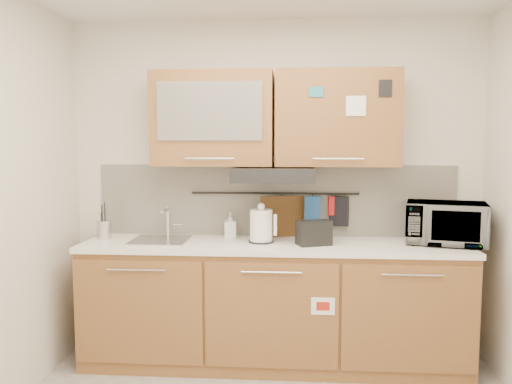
# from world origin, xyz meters

# --- Properties ---
(wall_back) EXTENTS (3.20, 0.00, 3.20)m
(wall_back) POSITION_xyz_m (0.00, 1.50, 1.30)
(wall_back) COLOR silver
(wall_back) RESTS_ON ground
(base_cabinet) EXTENTS (2.80, 0.64, 0.88)m
(base_cabinet) POSITION_xyz_m (0.00, 1.19, 0.41)
(base_cabinet) COLOR olive
(base_cabinet) RESTS_ON floor
(countertop) EXTENTS (2.82, 0.62, 0.04)m
(countertop) POSITION_xyz_m (0.00, 1.19, 0.90)
(countertop) COLOR white
(countertop) RESTS_ON base_cabinet
(backsplash) EXTENTS (2.80, 0.02, 0.56)m
(backsplash) POSITION_xyz_m (0.00, 1.49, 1.20)
(backsplash) COLOR silver
(backsplash) RESTS_ON countertop
(upper_cabinets) EXTENTS (1.82, 0.37, 0.70)m
(upper_cabinets) POSITION_xyz_m (-0.00, 1.32, 1.83)
(upper_cabinets) COLOR olive
(upper_cabinets) RESTS_ON wall_back
(range_hood) EXTENTS (0.60, 0.46, 0.10)m
(range_hood) POSITION_xyz_m (0.00, 1.25, 1.42)
(range_hood) COLOR black
(range_hood) RESTS_ON upper_cabinets
(sink) EXTENTS (0.42, 0.40, 0.26)m
(sink) POSITION_xyz_m (-0.85, 1.21, 0.92)
(sink) COLOR silver
(sink) RESTS_ON countertop
(utensil_rail) EXTENTS (1.30, 0.02, 0.02)m
(utensil_rail) POSITION_xyz_m (0.00, 1.45, 1.26)
(utensil_rail) COLOR black
(utensil_rail) RESTS_ON backsplash
(utensil_crock) EXTENTS (0.15, 0.15, 0.28)m
(utensil_crock) POSITION_xyz_m (-1.30, 1.25, 0.99)
(utensil_crock) COLOR silver
(utensil_crock) RESTS_ON countertop
(kettle) EXTENTS (0.21, 0.19, 0.29)m
(kettle) POSITION_xyz_m (-0.09, 1.20, 1.04)
(kettle) COLOR white
(kettle) RESTS_ON countertop
(toaster) EXTENTS (0.27, 0.21, 0.18)m
(toaster) POSITION_xyz_m (0.29, 1.12, 1.01)
(toaster) COLOR black
(toaster) RESTS_ON countertop
(microwave) EXTENTS (0.62, 0.50, 0.30)m
(microwave) POSITION_xyz_m (1.25, 1.23, 1.07)
(microwave) COLOR #999999
(microwave) RESTS_ON countertop
(soap_bottle) EXTENTS (0.10, 0.10, 0.20)m
(soap_bottle) POSITION_xyz_m (-0.34, 1.36, 1.02)
(soap_bottle) COLOR #999999
(soap_bottle) RESTS_ON countertop
(cutting_board) EXTENTS (0.34, 0.12, 0.42)m
(cutting_board) POSITION_xyz_m (0.06, 1.44, 1.03)
(cutting_board) COLOR brown
(cutting_board) RESTS_ON utensil_rail
(oven_mitt) EXTENTS (0.12, 0.03, 0.20)m
(oven_mitt) POSITION_xyz_m (0.30, 1.44, 1.14)
(oven_mitt) COLOR #205296
(oven_mitt) RESTS_ON utensil_rail
(dark_pouch) EXTENTS (0.15, 0.08, 0.23)m
(dark_pouch) POSITION_xyz_m (0.50, 1.44, 1.13)
(dark_pouch) COLOR black
(dark_pouch) RESTS_ON utensil_rail
(pot_holder) EXTENTS (0.12, 0.05, 0.15)m
(pot_holder) POSITION_xyz_m (0.48, 1.44, 1.17)
(pot_holder) COLOR #AF171A
(pot_holder) RESTS_ON utensil_rail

